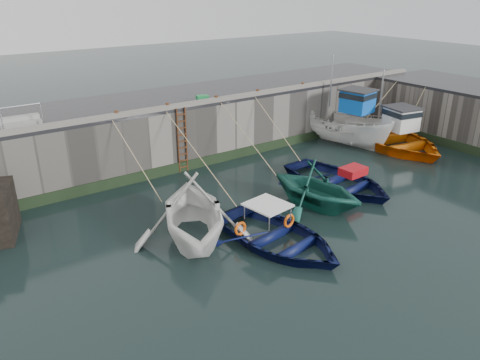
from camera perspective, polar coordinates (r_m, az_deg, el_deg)
ground at (r=17.49m, az=15.40°, el=-7.37°), size 120.00×120.00×0.00m
quay_back at (r=25.85m, az=-5.93°, el=6.82°), size 30.00×5.00×3.00m
road_back at (r=25.47m, az=-6.08°, el=10.24°), size 30.00×5.00×0.16m
kerb_back at (r=23.46m, az=-3.19°, el=9.70°), size 30.00×0.30×0.20m
algae_back at (r=24.16m, az=-2.80°, el=2.65°), size 30.00×0.08×0.50m
ladder at (r=22.74m, az=-7.05°, el=4.77°), size 0.51×0.08×3.20m
boat_near_white at (r=17.22m, az=-5.64°, el=-7.09°), size 6.32×6.68×2.78m
boat_near_white_rope at (r=20.68m, az=-11.66°, el=-2.15°), size 0.04×4.44×3.10m
boat_near_blue at (r=16.83m, az=4.54°, el=-7.81°), size 4.50×5.78×1.10m
boat_near_blue_rope at (r=20.72m, az=-4.93°, el=-1.68°), size 0.04×6.25×3.10m
boat_near_blacktrim at (r=19.82m, az=9.07°, el=-3.08°), size 4.35×4.83×2.25m
boat_near_blacktrim_rope at (r=22.99m, az=1.15°, el=0.93°), size 0.04×4.90×3.10m
boat_near_navy at (r=21.80m, az=11.74°, el=-0.82°), size 4.27×5.76×1.15m
boat_near_navy_rope at (r=24.57m, az=4.71°, el=2.32°), size 0.04×4.23×3.10m
boat_far_white at (r=27.65m, az=12.85°, el=6.32°), size 3.28×6.29×5.31m
boat_far_orange at (r=27.94m, az=17.95°, el=4.85°), size 6.41×8.06×4.50m
fish_crate at (r=23.71m, az=-4.62°, el=9.92°), size 0.65×0.50×0.29m
railing at (r=21.35m, az=-25.25°, el=6.53°), size 1.60×1.05×1.00m
bollard_a at (r=21.37m, az=-14.82°, el=7.80°), size 0.18×0.18×0.28m
bollard_b at (r=22.34m, az=-8.81°, el=8.91°), size 0.18×0.18×0.28m
bollard_c at (r=23.64m, az=-2.91°, el=9.91°), size 0.18×0.18×0.28m
bollard_d at (r=25.10m, az=2.17°, el=10.68°), size 0.18×0.18×0.28m
bollard_e at (r=27.14m, az=7.64°, el=11.41°), size 0.18×0.18×0.28m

